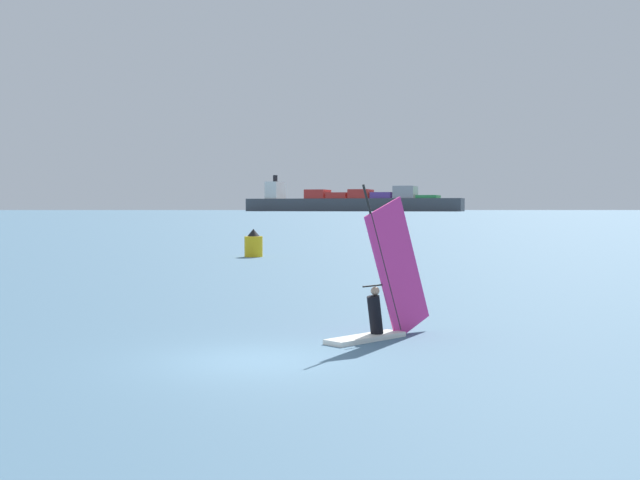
{
  "coord_description": "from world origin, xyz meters",
  "views": [
    {
      "loc": [
        -2.34,
        -16.99,
        3.3
      ],
      "look_at": [
        5.36,
        17.45,
        1.86
      ],
      "focal_mm": 44.9,
      "sensor_mm": 36.0,
      "label": 1
    }
  ],
  "objects": [
    {
      "name": "cargo_ship",
      "position": [
        175.49,
        650.66,
        8.16
      ],
      "size": [
        177.86,
        116.34,
        31.88
      ],
      "rotation": [
        0.0,
        0.0,
        5.77
      ],
      "color": "#3F444C",
      "rests_on": "ground_plane"
    },
    {
      "name": "channel_buoy",
      "position": [
        4.94,
        35.91,
        0.83
      ],
      "size": [
        1.21,
        1.21,
        1.87
      ],
      "color": "yellow",
      "rests_on": "ground_plane"
    },
    {
      "name": "windsurfer",
      "position": [
        3.6,
        2.32,
        0.98
      ],
      "size": [
        3.32,
        2.23,
        4.0
      ],
      "rotation": [
        0.0,
        0.0,
        3.69
      ],
      "color": "white",
      "rests_on": "ground_plane"
    },
    {
      "name": "ground_plane",
      "position": [
        0.0,
        0.0,
        0.0
      ],
      "size": [
        4000.0,
        4000.0,
        0.0
      ],
      "primitive_type": "plane",
      "color": "#476B84"
    }
  ]
}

